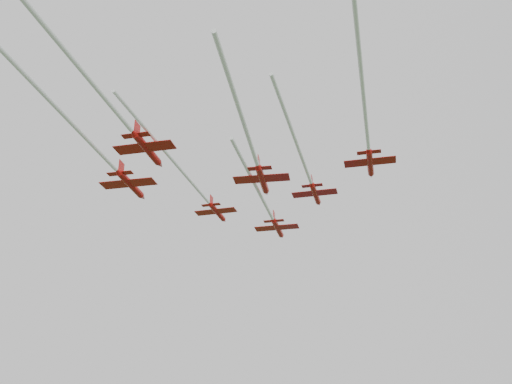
% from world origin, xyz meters
% --- Properties ---
extents(jet_lead, '(9.27, 45.38, 2.78)m').
position_xyz_m(jet_lead, '(1.53, 15.96, 56.44)').
color(jet_lead, '#B6100D').
extents(jet_row2_left, '(8.20, 48.00, 2.43)m').
position_xyz_m(jet_row2_left, '(-8.84, 1.34, 55.83)').
color(jet_row2_left, '#B6100D').
extents(jet_row2_right, '(8.45, 44.12, 2.52)m').
position_xyz_m(jet_row2_right, '(10.91, 1.37, 57.15)').
color(jet_row2_right, '#B6100D').
extents(jet_row3_left, '(9.86, 63.19, 2.97)m').
position_xyz_m(jet_row3_left, '(-20.21, -17.41, 56.23)').
color(jet_row3_left, '#B6100D').
extents(jet_row3_mid, '(9.81, 45.50, 2.91)m').
position_xyz_m(jet_row3_mid, '(3.56, -8.04, 56.20)').
color(jet_row3_mid, '#B6100D').
extents(jet_row3_right, '(8.33, 68.31, 2.49)m').
position_xyz_m(jet_row3_right, '(21.22, -21.07, 56.20)').
color(jet_row3_right, '#B6100D').
extents(jet_row4_left, '(9.28, 66.98, 2.78)m').
position_xyz_m(jet_row4_left, '(-11.79, -33.56, 54.85)').
color(jet_row4_left, '#B6100D').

